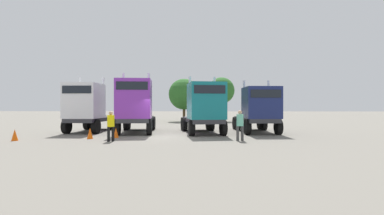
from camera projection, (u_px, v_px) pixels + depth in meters
name	position (u px, v px, depth m)	size (l,w,h in m)	color
ground	(163.00, 137.00, 18.40)	(200.00, 200.00, 0.00)	slate
semi_truck_white	(88.00, 107.00, 21.33)	(2.57, 5.95, 4.33)	#333338
semi_truck_purple	(135.00, 106.00, 20.38)	(3.39, 6.72, 4.52)	#333338
semi_truck_teal	(204.00, 108.00, 20.03)	(3.69, 6.55, 4.26)	#333338
semi_truck_navy	(259.00, 109.00, 20.68)	(3.00, 6.16, 4.00)	#333338
visitor_in_hivis	(111.00, 124.00, 15.79)	(0.56, 0.56, 1.73)	black
visitor_with_camera	(240.00, 123.00, 16.09)	(0.48, 0.48, 1.78)	#3E3E3E
traffic_cone_near	(90.00, 133.00, 17.10)	(0.36, 0.36, 0.69)	#F2590C
traffic_cone_mid	(15.00, 135.00, 16.11)	(0.36, 0.36, 0.68)	#F2590C
traffic_cone_far	(116.00, 133.00, 17.68)	(0.36, 0.36, 0.64)	#F2590C
oak_far_left	(134.00, 91.00, 40.14)	(3.54, 3.54, 6.11)	#4C3823
oak_far_centre	(184.00, 94.00, 37.11)	(4.15, 4.15, 5.74)	#4C3823
oak_far_right	(221.00, 91.00, 37.48)	(3.57, 3.57, 5.97)	#4C3823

